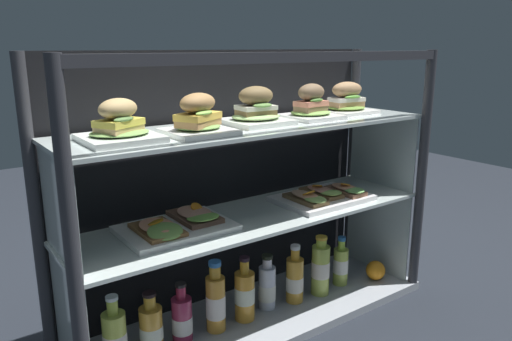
{
  "coord_description": "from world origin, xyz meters",
  "views": [
    {
      "loc": [
        -0.93,
        -1.28,
        0.96
      ],
      "look_at": [
        0.0,
        0.0,
        0.56
      ],
      "focal_mm": 34.43,
      "sensor_mm": 36.0,
      "label": 1
    }
  ],
  "objects_px": {
    "plated_roll_sandwich_mid_right": "(119,126)",
    "juice_bottle_back_center": "(320,268)",
    "open_sandwich_tray_mid_left": "(178,225)",
    "juice_bottle_front_fourth": "(216,302)",
    "open_sandwich_tray_left_of_center": "(324,196)",
    "juice_bottle_near_post": "(182,319)",
    "plated_roll_sandwich_near_right_corner": "(310,106)",
    "juice_bottle_front_left_end": "(295,279)",
    "plated_roll_sandwich_right_of_center": "(346,101)",
    "orange_fruit_beside_bottles": "(376,270)",
    "juice_bottle_back_right": "(341,265)",
    "juice_bottle_front_middle": "(115,339)",
    "juice_bottle_front_right_end": "(267,287)",
    "juice_bottle_tucked_behind": "(245,294)",
    "plated_roll_sandwich_far_right": "(256,111)",
    "juice_bottle_back_left": "(151,328)",
    "plated_roll_sandwich_mid_left": "(198,118)"
  },
  "relations": [
    {
      "from": "plated_roll_sandwich_mid_right",
      "to": "juice_bottle_back_center",
      "type": "xyz_separation_m",
      "value": [
        0.75,
        -0.01,
        -0.62
      ]
    },
    {
      "from": "open_sandwich_tray_mid_left",
      "to": "juice_bottle_front_fourth",
      "type": "height_order",
      "value": "open_sandwich_tray_mid_left"
    },
    {
      "from": "open_sandwich_tray_left_of_center",
      "to": "juice_bottle_near_post",
      "type": "distance_m",
      "value": 0.66
    },
    {
      "from": "plated_roll_sandwich_near_right_corner",
      "to": "juice_bottle_front_fourth",
      "type": "relative_size",
      "value": 0.72
    },
    {
      "from": "open_sandwich_tray_left_of_center",
      "to": "juice_bottle_front_left_end",
      "type": "bearing_deg",
      "value": 174.22
    },
    {
      "from": "plated_roll_sandwich_near_right_corner",
      "to": "juice_bottle_near_post",
      "type": "height_order",
      "value": "plated_roll_sandwich_near_right_corner"
    },
    {
      "from": "plated_roll_sandwich_right_of_center",
      "to": "open_sandwich_tray_left_of_center",
      "type": "relative_size",
      "value": 0.55
    },
    {
      "from": "plated_roll_sandwich_near_right_corner",
      "to": "open_sandwich_tray_mid_left",
      "type": "distance_m",
      "value": 0.62
    },
    {
      "from": "juice_bottle_back_center",
      "to": "orange_fruit_beside_bottles",
      "type": "relative_size",
      "value": 2.99
    },
    {
      "from": "open_sandwich_tray_mid_left",
      "to": "orange_fruit_beside_bottles",
      "type": "height_order",
      "value": "open_sandwich_tray_mid_left"
    },
    {
      "from": "plated_roll_sandwich_right_of_center",
      "to": "plated_roll_sandwich_near_right_corner",
      "type": "bearing_deg",
      "value": -170.43
    },
    {
      "from": "plated_roll_sandwich_right_of_center",
      "to": "juice_bottle_front_fourth",
      "type": "height_order",
      "value": "plated_roll_sandwich_right_of_center"
    },
    {
      "from": "plated_roll_sandwich_mid_right",
      "to": "plated_roll_sandwich_right_of_center",
      "type": "distance_m",
      "value": 0.93
    },
    {
      "from": "plated_roll_sandwich_near_right_corner",
      "to": "juice_bottle_back_right",
      "type": "bearing_deg",
      "value": -7.33
    },
    {
      "from": "juice_bottle_front_middle",
      "to": "plated_roll_sandwich_near_right_corner",
      "type": "bearing_deg",
      "value": 0.41
    },
    {
      "from": "juice_bottle_front_middle",
      "to": "juice_bottle_front_right_end",
      "type": "xyz_separation_m",
      "value": [
        0.57,
        0.01,
        -0.01
      ]
    },
    {
      "from": "juice_bottle_tucked_behind",
      "to": "juice_bottle_front_left_end",
      "type": "bearing_deg",
      "value": -1.75
    },
    {
      "from": "open_sandwich_tray_left_of_center",
      "to": "juice_bottle_front_middle",
      "type": "distance_m",
      "value": 0.86
    },
    {
      "from": "plated_roll_sandwich_far_right",
      "to": "juice_bottle_back_center",
      "type": "xyz_separation_m",
      "value": [
        0.28,
        -0.04,
        -0.62
      ]
    },
    {
      "from": "juice_bottle_back_left",
      "to": "juice_bottle_front_left_end",
      "type": "xyz_separation_m",
      "value": [
        0.57,
        -0.02,
        0.01
      ]
    },
    {
      "from": "plated_roll_sandwich_mid_left",
      "to": "plated_roll_sandwich_far_right",
      "type": "height_order",
      "value": "plated_roll_sandwich_far_right"
    },
    {
      "from": "plated_roll_sandwich_mid_left",
      "to": "juice_bottle_back_right",
      "type": "height_order",
      "value": "plated_roll_sandwich_mid_left"
    },
    {
      "from": "plated_roll_sandwich_near_right_corner",
      "to": "juice_bottle_back_right",
      "type": "distance_m",
      "value": 0.67
    },
    {
      "from": "juice_bottle_near_post",
      "to": "juice_bottle_back_right",
      "type": "xyz_separation_m",
      "value": [
        0.7,
        -0.02,
        0.01
      ]
    },
    {
      "from": "plated_roll_sandwich_mid_right",
      "to": "juice_bottle_back_center",
      "type": "distance_m",
      "value": 0.97
    },
    {
      "from": "plated_roll_sandwich_mid_left",
      "to": "juice_bottle_tucked_behind",
      "type": "distance_m",
      "value": 0.66
    },
    {
      "from": "open_sandwich_tray_left_of_center",
      "to": "juice_bottle_near_post",
      "type": "height_order",
      "value": "open_sandwich_tray_left_of_center"
    },
    {
      "from": "juice_bottle_front_middle",
      "to": "open_sandwich_tray_mid_left",
      "type": "bearing_deg",
      "value": 5.2
    },
    {
      "from": "open_sandwich_tray_mid_left",
      "to": "juice_bottle_front_middle",
      "type": "xyz_separation_m",
      "value": [
        -0.23,
        -0.02,
        -0.3
      ]
    },
    {
      "from": "juice_bottle_back_left",
      "to": "open_sandwich_tray_mid_left",
      "type": "bearing_deg",
      "value": 5.65
    },
    {
      "from": "juice_bottle_front_fourth",
      "to": "juice_bottle_front_middle",
      "type": "bearing_deg",
      "value": 179.15
    },
    {
      "from": "plated_roll_sandwich_mid_left",
      "to": "juice_bottle_front_fourth",
      "type": "distance_m",
      "value": 0.63
    },
    {
      "from": "juice_bottle_near_post",
      "to": "orange_fruit_beside_bottles",
      "type": "xyz_separation_m",
      "value": [
        0.84,
        -0.08,
        -0.04
      ]
    },
    {
      "from": "juice_bottle_front_fourth",
      "to": "juice_bottle_front_right_end",
      "type": "relative_size",
      "value": 1.21
    },
    {
      "from": "juice_bottle_near_post",
      "to": "juice_bottle_back_right",
      "type": "distance_m",
      "value": 0.7
    },
    {
      "from": "plated_roll_sandwich_mid_left",
      "to": "juice_bottle_front_left_end",
      "type": "relative_size",
      "value": 0.82
    },
    {
      "from": "juice_bottle_front_right_end",
      "to": "juice_bottle_back_right",
      "type": "distance_m",
      "value": 0.35
    },
    {
      "from": "open_sandwich_tray_mid_left",
      "to": "juice_bottle_front_right_end",
      "type": "relative_size",
      "value": 1.64
    },
    {
      "from": "plated_roll_sandwich_mid_right",
      "to": "juice_bottle_back_right",
      "type": "relative_size",
      "value": 0.99
    },
    {
      "from": "juice_bottle_near_post",
      "to": "juice_bottle_back_right",
      "type": "height_order",
      "value": "juice_bottle_near_post"
    },
    {
      "from": "juice_bottle_back_left",
      "to": "juice_bottle_front_fourth",
      "type": "bearing_deg",
      "value": -3.79
    },
    {
      "from": "juice_bottle_back_left",
      "to": "orange_fruit_beside_bottles",
      "type": "xyz_separation_m",
      "value": [
        0.95,
        -0.08,
        -0.04
      ]
    },
    {
      "from": "juice_bottle_front_right_end",
      "to": "juice_bottle_near_post",
      "type": "bearing_deg",
      "value": -179.89
    },
    {
      "from": "juice_bottle_front_fourth",
      "to": "juice_bottle_tucked_behind",
      "type": "distance_m",
      "value": 0.12
    },
    {
      "from": "juice_bottle_tucked_behind",
      "to": "plated_roll_sandwich_mid_left",
      "type": "bearing_deg",
      "value": -167.79
    },
    {
      "from": "juice_bottle_front_fourth",
      "to": "plated_roll_sandwich_mid_right",
      "type": "bearing_deg",
      "value": -178.22
    },
    {
      "from": "plated_roll_sandwich_far_right",
      "to": "juice_bottle_tucked_behind",
      "type": "relative_size",
      "value": 0.84
    },
    {
      "from": "plated_roll_sandwich_far_right",
      "to": "juice_bottle_front_right_end",
      "type": "xyz_separation_m",
      "value": [
        0.05,
        -0.01,
        -0.65
      ]
    },
    {
      "from": "juice_bottle_front_middle",
      "to": "juice_bottle_front_fourth",
      "type": "bearing_deg",
      "value": -0.85
    },
    {
      "from": "plated_roll_sandwich_mid_left",
      "to": "open_sandwich_tray_mid_left",
      "type": "xyz_separation_m",
      "value": [
        -0.05,
        0.07,
        -0.34
      ]
    }
  ]
}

